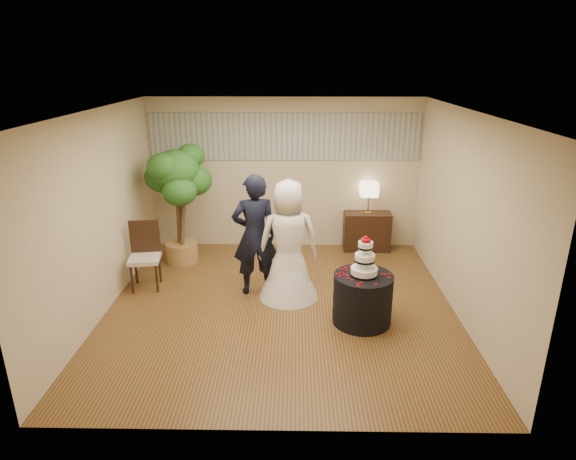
{
  "coord_description": "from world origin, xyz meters",
  "views": [
    {
      "loc": [
        0.21,
        -6.27,
        3.42
      ],
      "look_at": [
        0.1,
        0.4,
        1.05
      ],
      "focal_mm": 30.0,
      "sensor_mm": 36.0,
      "label": 1
    }
  ],
  "objects_px": {
    "groom": "(255,235)",
    "cake_table": "(362,299)",
    "bride": "(289,240)",
    "ficus_tree": "(178,205)",
    "wedding_cake": "(365,256)",
    "table_lamp": "(369,198)",
    "side_chair": "(144,257)",
    "console": "(367,231)"
  },
  "relations": [
    {
      "from": "table_lamp",
      "to": "bride",
      "type": "bearing_deg",
      "value": -126.68
    },
    {
      "from": "console",
      "to": "side_chair",
      "type": "height_order",
      "value": "side_chair"
    },
    {
      "from": "wedding_cake",
      "to": "console",
      "type": "bearing_deg",
      "value": 80.99
    },
    {
      "from": "wedding_cake",
      "to": "console",
      "type": "relative_size",
      "value": 0.65
    },
    {
      "from": "wedding_cake",
      "to": "table_lamp",
      "type": "height_order",
      "value": "table_lamp"
    },
    {
      "from": "groom",
      "to": "console",
      "type": "height_order",
      "value": "groom"
    },
    {
      "from": "side_chair",
      "to": "console",
      "type": "bearing_deg",
      "value": 16.73
    },
    {
      "from": "wedding_cake",
      "to": "table_lamp",
      "type": "bearing_deg",
      "value": 80.99
    },
    {
      "from": "ficus_tree",
      "to": "wedding_cake",
      "type": "bearing_deg",
      "value": -34.8
    },
    {
      "from": "wedding_cake",
      "to": "table_lamp",
      "type": "distance_m",
      "value": 2.73
    },
    {
      "from": "wedding_cake",
      "to": "side_chair",
      "type": "bearing_deg",
      "value": 162.99
    },
    {
      "from": "bride",
      "to": "side_chair",
      "type": "bearing_deg",
      "value": -13.36
    },
    {
      "from": "bride",
      "to": "ficus_tree",
      "type": "height_order",
      "value": "ficus_tree"
    },
    {
      "from": "groom",
      "to": "ficus_tree",
      "type": "height_order",
      "value": "ficus_tree"
    },
    {
      "from": "side_chair",
      "to": "ficus_tree",
      "type": "bearing_deg",
      "value": 64.57
    },
    {
      "from": "side_chair",
      "to": "table_lamp",
      "type": "bearing_deg",
      "value": 16.73
    },
    {
      "from": "groom",
      "to": "ficus_tree",
      "type": "bearing_deg",
      "value": -51.7
    },
    {
      "from": "console",
      "to": "ficus_tree",
      "type": "relative_size",
      "value": 0.41
    },
    {
      "from": "cake_table",
      "to": "side_chair",
      "type": "relative_size",
      "value": 0.76
    },
    {
      "from": "groom",
      "to": "side_chair",
      "type": "bearing_deg",
      "value": -15.99
    },
    {
      "from": "bride",
      "to": "wedding_cake",
      "type": "xyz_separation_m",
      "value": [
        1.02,
        -0.75,
        0.07
      ]
    },
    {
      "from": "groom",
      "to": "cake_table",
      "type": "xyz_separation_m",
      "value": [
        1.53,
        -0.9,
        -0.58
      ]
    },
    {
      "from": "bride",
      "to": "side_chair",
      "type": "distance_m",
      "value": 2.29
    },
    {
      "from": "bride",
      "to": "groom",
      "type": "bearing_deg",
      "value": -22.98
    },
    {
      "from": "groom",
      "to": "table_lamp",
      "type": "relative_size",
      "value": 3.22
    },
    {
      "from": "bride",
      "to": "wedding_cake",
      "type": "bearing_deg",
      "value": 136.45
    },
    {
      "from": "bride",
      "to": "side_chair",
      "type": "relative_size",
      "value": 1.73
    },
    {
      "from": "groom",
      "to": "console",
      "type": "bearing_deg",
      "value": -150.04
    },
    {
      "from": "cake_table",
      "to": "wedding_cake",
      "type": "height_order",
      "value": "wedding_cake"
    },
    {
      "from": "groom",
      "to": "bride",
      "type": "xyz_separation_m",
      "value": [
        0.51,
        -0.14,
        -0.03
      ]
    },
    {
      "from": "side_chair",
      "to": "cake_table",
      "type": "bearing_deg",
      "value": -24.94
    },
    {
      "from": "bride",
      "to": "ficus_tree",
      "type": "xyz_separation_m",
      "value": [
        -1.92,
        1.29,
        0.15
      ]
    },
    {
      "from": "bride",
      "to": "ficus_tree",
      "type": "bearing_deg",
      "value": -40.99
    },
    {
      "from": "cake_table",
      "to": "ficus_tree",
      "type": "xyz_separation_m",
      "value": [
        -2.94,
        2.04,
        0.71
      ]
    },
    {
      "from": "groom",
      "to": "bride",
      "type": "distance_m",
      "value": 0.53
    },
    {
      "from": "wedding_cake",
      "to": "side_chair",
      "type": "relative_size",
      "value": 0.53
    },
    {
      "from": "groom",
      "to": "bride",
      "type": "relative_size",
      "value": 1.03
    },
    {
      "from": "bride",
      "to": "ficus_tree",
      "type": "distance_m",
      "value": 2.31
    },
    {
      "from": "console",
      "to": "ficus_tree",
      "type": "bearing_deg",
      "value": -168.46
    },
    {
      "from": "cake_table",
      "to": "ficus_tree",
      "type": "height_order",
      "value": "ficus_tree"
    },
    {
      "from": "bride",
      "to": "console",
      "type": "xyz_separation_m",
      "value": [
        1.45,
        1.94,
        -0.55
      ]
    },
    {
      "from": "cake_table",
      "to": "wedding_cake",
      "type": "distance_m",
      "value": 0.63
    }
  ]
}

